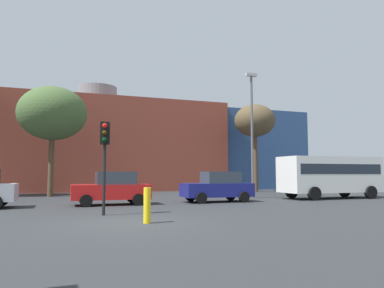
{
  "coord_description": "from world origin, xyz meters",
  "views": [
    {
      "loc": [
        -2.12,
        -12.27,
        1.62
      ],
      "look_at": [
        4.53,
        6.6,
        3.26
      ],
      "focal_mm": 34.01,
      "sensor_mm": 36.0,
      "label": 1
    }
  ],
  "objects_px": {
    "bollard_yellow_0": "(147,205)",
    "street_lamp": "(252,127)",
    "parked_car_2": "(112,188)",
    "bare_tree_1": "(53,114)",
    "white_bus": "(330,174)",
    "traffic_light_island": "(105,146)",
    "bare_tree_2": "(255,121)",
    "parked_car_3": "(218,187)"
  },
  "relations": [
    {
      "from": "bare_tree_1",
      "to": "white_bus",
      "type": "bearing_deg",
      "value": -24.88
    },
    {
      "from": "white_bus",
      "to": "bare_tree_1",
      "type": "relative_size",
      "value": 0.86
    },
    {
      "from": "white_bus",
      "to": "traffic_light_island",
      "type": "height_order",
      "value": "traffic_light_island"
    },
    {
      "from": "white_bus",
      "to": "bollard_yellow_0",
      "type": "bearing_deg",
      "value": 29.16
    },
    {
      "from": "parked_car_2",
      "to": "street_lamp",
      "type": "height_order",
      "value": "street_lamp"
    },
    {
      "from": "parked_car_3",
      "to": "white_bus",
      "type": "relative_size",
      "value": 0.59
    },
    {
      "from": "traffic_light_island",
      "to": "street_lamp",
      "type": "distance_m",
      "value": 12.76
    },
    {
      "from": "parked_car_3",
      "to": "bollard_yellow_0",
      "type": "xyz_separation_m",
      "value": [
        -5.81,
        -7.57,
        -0.28
      ]
    },
    {
      "from": "traffic_light_island",
      "to": "bare_tree_1",
      "type": "xyz_separation_m",
      "value": [
        -2.39,
        13.12,
        3.23
      ]
    },
    {
      "from": "white_bus",
      "to": "traffic_light_island",
      "type": "distance_m",
      "value": 15.95
    },
    {
      "from": "traffic_light_island",
      "to": "bollard_yellow_0",
      "type": "xyz_separation_m",
      "value": [
        1.12,
        -2.79,
        -2.13
      ]
    },
    {
      "from": "bare_tree_1",
      "to": "bare_tree_2",
      "type": "xyz_separation_m",
      "value": [
        17.45,
        1.73,
        0.51
      ]
    },
    {
      "from": "traffic_light_island",
      "to": "bollard_yellow_0",
      "type": "distance_m",
      "value": 3.68
    },
    {
      "from": "bare_tree_1",
      "to": "bollard_yellow_0",
      "type": "bearing_deg",
      "value": -77.58
    },
    {
      "from": "parked_car_3",
      "to": "white_bus",
      "type": "distance_m",
      "value": 8.21
    },
    {
      "from": "parked_car_3",
      "to": "traffic_light_island",
      "type": "distance_m",
      "value": 8.62
    },
    {
      "from": "bare_tree_1",
      "to": "bollard_yellow_0",
      "type": "relative_size",
      "value": 6.78
    },
    {
      "from": "parked_car_2",
      "to": "bare_tree_1",
      "type": "bearing_deg",
      "value": -68.44
    },
    {
      "from": "bare_tree_2",
      "to": "street_lamp",
      "type": "xyz_separation_m",
      "value": [
        -4.62,
        -7.82,
        -1.67
      ]
    },
    {
      "from": "traffic_light_island",
      "to": "white_bus",
      "type": "bearing_deg",
      "value": 121.3
    },
    {
      "from": "parked_car_3",
      "to": "bare_tree_2",
      "type": "distance_m",
      "value": 14.1
    },
    {
      "from": "bare_tree_2",
      "to": "white_bus",
      "type": "bearing_deg",
      "value": -89.76
    },
    {
      "from": "bare_tree_1",
      "to": "bollard_yellow_0",
      "type": "height_order",
      "value": "bare_tree_1"
    },
    {
      "from": "parked_car_2",
      "to": "bare_tree_2",
      "type": "bearing_deg",
      "value": -144.57
    },
    {
      "from": "bare_tree_1",
      "to": "street_lamp",
      "type": "distance_m",
      "value": 14.26
    },
    {
      "from": "bare_tree_1",
      "to": "street_lamp",
      "type": "xyz_separation_m",
      "value": [
        12.84,
        -6.1,
        -1.17
      ]
    },
    {
      "from": "bollard_yellow_0",
      "to": "white_bus",
      "type": "bearing_deg",
      "value": 29.16
    },
    {
      "from": "parked_car_3",
      "to": "traffic_light_island",
      "type": "bearing_deg",
      "value": 34.59
    },
    {
      "from": "bollard_yellow_0",
      "to": "street_lamp",
      "type": "relative_size",
      "value": 0.14
    },
    {
      "from": "white_bus",
      "to": "bare_tree_2",
      "type": "xyz_separation_m",
      "value": [
        -0.04,
        9.84,
        4.83
      ]
    },
    {
      "from": "bollard_yellow_0",
      "to": "street_lamp",
      "type": "height_order",
      "value": "street_lamp"
    },
    {
      "from": "bare_tree_1",
      "to": "street_lamp",
      "type": "height_order",
      "value": "street_lamp"
    },
    {
      "from": "traffic_light_island",
      "to": "bare_tree_2",
      "type": "height_order",
      "value": "bare_tree_2"
    },
    {
      "from": "traffic_light_island",
      "to": "bollard_yellow_0",
      "type": "relative_size",
      "value": 3.15
    },
    {
      "from": "parked_car_2",
      "to": "street_lamp",
      "type": "relative_size",
      "value": 0.47
    },
    {
      "from": "bare_tree_1",
      "to": "parked_car_3",
      "type": "bearing_deg",
      "value": -41.85
    },
    {
      "from": "bare_tree_1",
      "to": "bare_tree_2",
      "type": "bearing_deg",
      "value": 5.65
    },
    {
      "from": "parked_car_3",
      "to": "street_lamp",
      "type": "height_order",
      "value": "street_lamp"
    },
    {
      "from": "bare_tree_2",
      "to": "traffic_light_island",
      "type": "bearing_deg",
      "value": -135.41
    },
    {
      "from": "bare_tree_2",
      "to": "street_lamp",
      "type": "bearing_deg",
      "value": -120.54
    },
    {
      "from": "parked_car_2",
      "to": "bollard_yellow_0",
      "type": "distance_m",
      "value": 7.58
    },
    {
      "from": "white_bus",
      "to": "traffic_light_island",
      "type": "xyz_separation_m",
      "value": [
        -15.11,
        -5.01,
        1.09
      ]
    }
  ]
}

